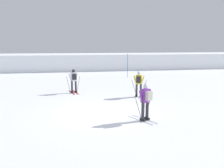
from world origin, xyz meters
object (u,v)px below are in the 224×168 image
at_px(skier_white, 74,80).
at_px(trail_marker_pole, 128,66).
at_px(skier_purple, 146,100).
at_px(skier_yellow, 139,83).

xyz_separation_m(skier_white, trail_marker_pole, (5.69, 7.02, 0.31)).
bearing_deg(skier_white, trail_marker_pole, 50.98).
distance_m(skier_purple, skier_yellow, 4.77).
relative_size(skier_yellow, skier_white, 1.00).
relative_size(skier_purple, skier_yellow, 1.00).
height_order(skier_purple, skier_yellow, same).
distance_m(skier_purple, trail_marker_pole, 13.95).
bearing_deg(skier_yellow, skier_purple, -103.11).
height_order(skier_yellow, skier_white, same).
height_order(skier_purple, trail_marker_pole, trail_marker_pole).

